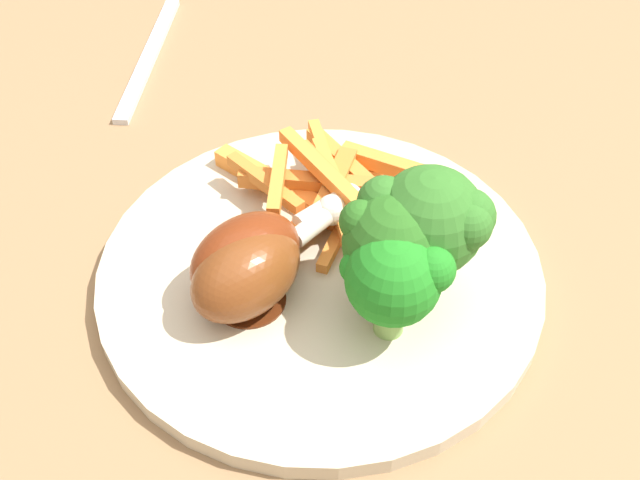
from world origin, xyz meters
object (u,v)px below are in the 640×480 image
dining_table (358,338)px  fork (149,56)px  broccoli_floret_front (396,241)px  carrot_fries_pile (327,185)px  dinner_plate (320,270)px  broccoli_floret_back (431,220)px  chicken_drumstick_near (253,254)px  chicken_drumstick_far (252,269)px  broccoli_floret_middle (400,276)px

dining_table → fork: fork is taller
broccoli_floret_front → carrot_fries_pile: 0.09m
dinner_plate → broccoli_floret_back: bearing=171.2°
broccoli_floret_back → chicken_drumstick_near: bearing=5.6°
dining_table → fork: (0.20, -0.20, 0.09)m
dining_table → chicken_drumstick_far: 0.15m
dinner_plate → broccoli_floret_front: (-0.04, 0.02, 0.05)m
chicken_drumstick_near → fork: 0.29m
fork → carrot_fries_pile: bearing=41.8°
broccoli_floret_middle → chicken_drumstick_near: broccoli_floret_middle is taller
chicken_drumstick_far → chicken_drumstick_near: bearing=-81.5°
dinner_plate → chicken_drumstick_far: chicken_drumstick_far is taller
broccoli_floret_front → broccoli_floret_middle: bearing=100.1°
dinner_plate → chicken_drumstick_far: (0.03, 0.03, 0.03)m
dinner_plate → carrot_fries_pile: bearing=-87.5°
broccoli_floret_middle → broccoli_floret_back: (-0.01, -0.03, 0.01)m
broccoli_floret_back → broccoli_floret_front: bearing=33.6°
dining_table → broccoli_floret_back: 0.16m
broccoli_floret_middle → dining_table: bearing=-71.3°
broccoli_floret_middle → chicken_drumstick_near: size_ratio=0.61×
chicken_drumstick_near → fork: bearing=-60.4°
chicken_drumstick_near → broccoli_floret_front: bearing=178.3°
broccoli_floret_back → fork: (0.24, -0.24, -0.06)m
dinner_plate → fork: 0.29m
dining_table → broccoli_floret_front: 0.16m
dining_table → carrot_fries_pile: bearing=-48.0°
chicken_drumstick_far → dinner_plate: bearing=-138.1°
broccoli_floret_back → chicken_drumstick_near: size_ratio=0.74×
broccoli_floret_middle → chicken_drumstick_far: (0.08, -0.01, -0.02)m
dinner_plate → carrot_fries_pile: (0.00, -0.06, 0.02)m
broccoli_floret_front → carrot_fries_pile: size_ratio=0.44×
broccoli_floret_back → carrot_fries_pile: broccoli_floret_back is taller
broccoli_floret_front → broccoli_floret_middle: 0.02m
broccoli_floret_back → chicken_drumstick_near: 0.10m
broccoli_floret_back → dining_table: bearing=-43.4°
chicken_drumstick_near → carrot_fries_pile: bearing=-114.2°
dinner_plate → broccoli_floret_middle: broccoli_floret_middle is taller
broccoli_floret_back → chicken_drumstick_far: bearing=12.5°
chicken_drumstick_far → fork: 0.30m
fork → broccoli_floret_back: bearing=41.7°
dining_table → broccoli_floret_back: broccoli_floret_back is taller
carrot_fries_pile → dining_table: bearing=132.0°
broccoli_floret_front → chicken_drumstick_near: broccoli_floret_front is taller
broccoli_floret_front → fork: 0.34m
dining_table → dinner_plate: size_ratio=4.60×
broccoli_floret_front → broccoli_floret_middle: size_ratio=1.10×
broccoli_floret_middle → fork: broccoli_floret_middle is taller
carrot_fries_pile → chicken_drumstick_near: bearing=65.8°
broccoli_floret_back → carrot_fries_pile: (0.06, -0.06, -0.04)m
dinner_plate → fork: (0.18, -0.23, -0.00)m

